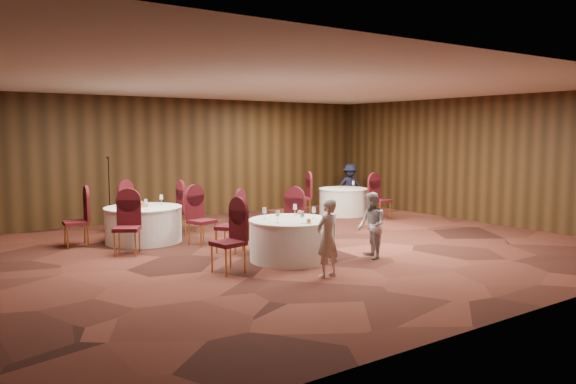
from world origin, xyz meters
TOP-DOWN VIEW (x-y plane):
  - ground at (0.00, 0.00)m, footprint 12.00×12.00m
  - room_shell at (0.00, 0.00)m, footprint 12.00×12.00m
  - table_main at (-0.47, -0.86)m, footprint 1.51×1.51m
  - table_left at (-2.01, 2.32)m, footprint 1.60×1.60m
  - table_right at (4.00, 2.91)m, footprint 1.37×1.37m
  - chairs_main at (-0.83, -0.19)m, footprint 2.88×2.02m
  - chairs_left at (-2.00, 2.32)m, footprint 3.10×3.09m
  - chairs_right at (3.59, 2.58)m, footprint 1.98×2.27m
  - tabletop_main at (-0.34, -0.94)m, footprint 1.15×1.08m
  - tabletop_left at (-2.01, 2.31)m, footprint 0.85×0.81m
  - tabletop_right at (4.16, 2.69)m, footprint 0.08×0.08m
  - mic_stand at (-2.14, 4.15)m, footprint 0.24×0.24m
  - woman_a at (-0.69, -2.15)m, footprint 0.50×0.36m
  - woman_b at (0.82, -1.56)m, footprint 0.65×0.72m
  - man_c at (5.04, 3.81)m, footprint 1.00×0.84m

SIDE VIEW (x-z plane):
  - ground at x=0.00m, z-range 0.00..0.00m
  - table_left at x=-2.01m, z-range 0.01..0.75m
  - table_main at x=-0.47m, z-range 0.01..0.75m
  - table_right at x=4.00m, z-range 0.01..0.75m
  - chairs_main at x=-0.83m, z-range 0.00..1.00m
  - chairs_left at x=-2.00m, z-range 0.00..1.00m
  - chairs_right at x=3.59m, z-range 0.00..1.00m
  - mic_stand at x=-2.14m, z-range -0.35..1.38m
  - woman_b at x=0.82m, z-range 0.00..1.21m
  - woman_a at x=-0.69m, z-range 0.00..1.25m
  - man_c at x=5.04m, z-range 0.00..1.35m
  - tabletop_left at x=-2.01m, z-range 0.71..0.93m
  - tabletop_main at x=-0.34m, z-range 0.74..0.95m
  - tabletop_right at x=4.16m, z-range 0.79..1.01m
  - room_shell at x=0.00m, z-range -4.04..7.96m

